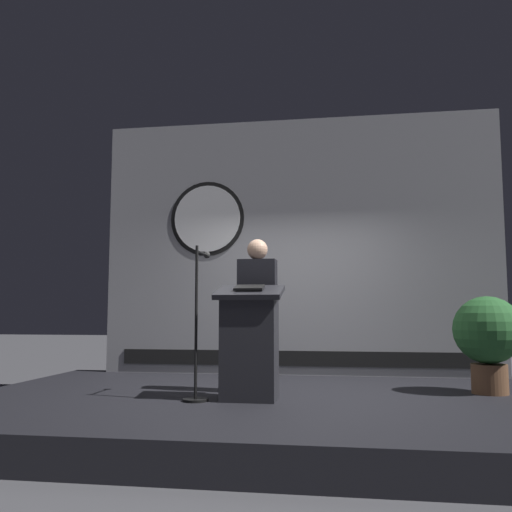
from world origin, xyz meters
TOP-DOWN VIEW (x-y plane):
  - ground_plane at (0.00, 0.00)m, footprint 40.00×40.00m
  - stage_platform at (0.00, 0.00)m, footprint 6.40×4.00m
  - banner_display at (-0.02, 1.85)m, footprint 5.35×0.12m
  - podium at (-0.29, -0.30)m, footprint 0.64×0.50m
  - speaker_person at (-0.29, 0.18)m, footprint 0.40×0.26m
  - microphone_stand at (-0.78, -0.39)m, footprint 0.24×0.55m
  - potted_plant at (2.08, 0.47)m, footprint 0.70×0.70m

SIDE VIEW (x-z plane):
  - ground_plane at x=0.00m, z-range 0.00..0.00m
  - stage_platform at x=0.00m, z-range 0.00..0.30m
  - microphone_stand at x=-0.78m, z-range 0.08..1.56m
  - podium at x=-0.29m, z-range 0.29..1.39m
  - potted_plant at x=2.08m, z-range 0.40..1.40m
  - speaker_person at x=-0.29m, z-range 0.32..1.92m
  - banner_display at x=-0.02m, z-range 0.29..3.78m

